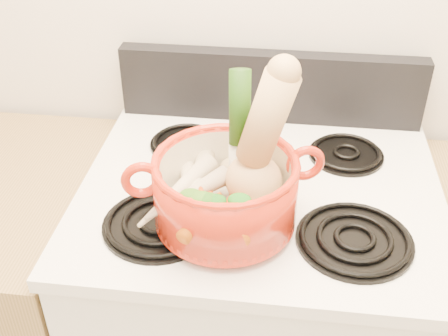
# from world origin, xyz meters

# --- Properties ---
(stove_body) EXTENTS (0.76, 0.65, 0.92)m
(stove_body) POSITION_xyz_m (0.00, 1.40, 0.46)
(stove_body) COLOR white
(stove_body) RESTS_ON floor
(cooktop) EXTENTS (0.78, 0.67, 0.03)m
(cooktop) POSITION_xyz_m (0.00, 1.40, 0.93)
(cooktop) COLOR white
(cooktop) RESTS_ON stove_body
(control_backsplash) EXTENTS (0.76, 0.05, 0.18)m
(control_backsplash) POSITION_xyz_m (0.00, 1.70, 1.04)
(control_backsplash) COLOR black
(control_backsplash) RESTS_ON cooktop
(burner_front_left) EXTENTS (0.22, 0.22, 0.02)m
(burner_front_left) POSITION_xyz_m (-0.19, 1.24, 0.96)
(burner_front_left) COLOR black
(burner_front_left) RESTS_ON cooktop
(burner_front_right) EXTENTS (0.22, 0.22, 0.02)m
(burner_front_right) POSITION_xyz_m (0.19, 1.24, 0.96)
(burner_front_right) COLOR black
(burner_front_right) RESTS_ON cooktop
(burner_back_left) EXTENTS (0.17, 0.17, 0.02)m
(burner_back_left) POSITION_xyz_m (-0.19, 1.54, 0.96)
(burner_back_left) COLOR black
(burner_back_left) RESTS_ON cooktop
(burner_back_right) EXTENTS (0.17, 0.17, 0.02)m
(burner_back_right) POSITION_xyz_m (0.19, 1.54, 0.96)
(burner_back_right) COLOR black
(burner_back_right) RESTS_ON cooktop
(dutch_oven) EXTENTS (0.34, 0.34, 0.13)m
(dutch_oven) POSITION_xyz_m (-0.06, 1.26, 1.04)
(dutch_oven) COLOR red
(dutch_oven) RESTS_ON burner_front_left
(pot_handle_left) EXTENTS (0.08, 0.04, 0.08)m
(pot_handle_left) POSITION_xyz_m (-0.21, 1.21, 1.08)
(pot_handle_left) COLOR red
(pot_handle_left) RESTS_ON dutch_oven
(pot_handle_right) EXTENTS (0.08, 0.04, 0.08)m
(pot_handle_right) POSITION_xyz_m (0.09, 1.30, 1.08)
(pot_handle_right) COLOR red
(pot_handle_right) RESTS_ON dutch_oven
(squash) EXTENTS (0.20, 0.14, 0.30)m
(squash) POSITION_xyz_m (-0.01, 1.29, 1.14)
(squash) COLOR tan
(squash) RESTS_ON dutch_oven
(leek) EXTENTS (0.05, 0.10, 0.27)m
(leek) POSITION_xyz_m (-0.04, 1.32, 1.13)
(leek) COLOR silver
(leek) RESTS_ON dutch_oven
(ginger) EXTENTS (0.09, 0.07, 0.05)m
(ginger) POSITION_xyz_m (-0.04, 1.36, 1.02)
(ginger) COLOR tan
(ginger) RESTS_ON dutch_oven
(parsnip_0) EXTENTS (0.10, 0.24, 0.07)m
(parsnip_0) POSITION_xyz_m (-0.14, 1.30, 1.02)
(parsnip_0) COLOR beige
(parsnip_0) RESTS_ON dutch_oven
(parsnip_1) EXTENTS (0.15, 0.20, 0.06)m
(parsnip_1) POSITION_xyz_m (-0.16, 1.26, 1.03)
(parsnip_1) COLOR beige
(parsnip_1) RESTS_ON dutch_oven
(parsnip_2) EXTENTS (0.05, 0.19, 0.06)m
(parsnip_2) POSITION_xyz_m (-0.12, 1.30, 1.03)
(parsnip_2) COLOR beige
(parsnip_2) RESTS_ON dutch_oven
(parsnip_3) EXTENTS (0.17, 0.16, 0.06)m
(parsnip_3) POSITION_xyz_m (-0.13, 1.24, 1.04)
(parsnip_3) COLOR beige
(parsnip_3) RESTS_ON dutch_oven
(carrot_0) EXTENTS (0.06, 0.16, 0.04)m
(carrot_0) POSITION_xyz_m (-0.06, 1.20, 1.01)
(carrot_0) COLOR red
(carrot_0) RESTS_ON dutch_oven
(carrot_1) EXTENTS (0.03, 0.15, 0.04)m
(carrot_1) POSITION_xyz_m (-0.09, 1.22, 1.02)
(carrot_1) COLOR #DD450B
(carrot_1) RESTS_ON dutch_oven
(carrot_2) EXTENTS (0.06, 0.17, 0.05)m
(carrot_2) POSITION_xyz_m (-0.03, 1.21, 1.03)
(carrot_2) COLOR #DA640A
(carrot_2) RESTS_ON dutch_oven
(carrot_3) EXTENTS (0.08, 0.14, 0.04)m
(carrot_3) POSITION_xyz_m (-0.09, 1.19, 1.03)
(carrot_3) COLOR #C45209
(carrot_3) RESTS_ON dutch_oven
(carrot_4) EXTENTS (0.08, 0.15, 0.04)m
(carrot_4) POSITION_xyz_m (-0.09, 1.19, 1.04)
(carrot_4) COLOR #BA3B09
(carrot_4) RESTS_ON dutch_oven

